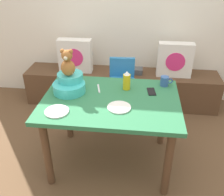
{
  "coord_description": "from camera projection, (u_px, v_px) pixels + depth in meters",
  "views": [
    {
      "loc": [
        0.24,
        -1.93,
        1.88
      ],
      "look_at": [
        0.0,
        0.1,
        0.69
      ],
      "focal_mm": 40.53,
      "sensor_mm": 36.0,
      "label": 1
    }
  ],
  "objects": [
    {
      "name": "pillow_floral_right",
      "position": [
        175.0,
        60.0,
        3.22
      ],
      "size": [
        0.44,
        0.15,
        0.44
      ],
      "color": "white",
      "rests_on": "window_bench"
    },
    {
      "name": "infant_seat_teal",
      "position": [
        70.0,
        84.0,
        2.35
      ],
      "size": [
        0.3,
        0.33,
        0.16
      ],
      "color": "#3DBCB8",
      "rests_on": "dining_table"
    },
    {
      "name": "coffee_mug",
      "position": [
        165.0,
        81.0,
        2.45
      ],
      "size": [
        0.12,
        0.08,
        0.09
      ],
      "color": "#335999",
      "rests_on": "dining_table"
    },
    {
      "name": "teddy_bear",
      "position": [
        68.0,
        63.0,
        2.24
      ],
      "size": [
        0.13,
        0.12,
        0.25
      ],
      "color": "#9E602D",
      "rests_on": "infant_seat_teal"
    },
    {
      "name": "book_stack",
      "position": [
        135.0,
        71.0,
        3.38
      ],
      "size": [
        0.2,
        0.14,
        0.07
      ],
      "primitive_type": "cube",
      "color": "#4D4F52",
      "rests_on": "window_bench"
    },
    {
      "name": "pillow_floral_left",
      "position": [
        75.0,
        56.0,
        3.34
      ],
      "size": [
        0.44,
        0.15,
        0.44
      ],
      "color": "white",
      "rests_on": "window_bench"
    },
    {
      "name": "back_wall",
      "position": [
        124.0,
        4.0,
        3.22
      ],
      "size": [
        4.4,
        0.1,
        2.6
      ],
      "primitive_type": "cube",
      "color": "silver",
      "rests_on": "ground_plane"
    },
    {
      "name": "highchair",
      "position": [
        122.0,
        83.0,
        3.0
      ],
      "size": [
        0.34,
        0.46,
        0.79
      ],
      "color": "#2672B2",
      "rests_on": "ground_plane"
    },
    {
      "name": "dinner_plate_near",
      "position": [
        119.0,
        107.0,
        2.12
      ],
      "size": [
        0.2,
        0.2,
        0.01
      ],
      "primitive_type": "cylinder",
      "color": "white",
      "rests_on": "dining_table"
    },
    {
      "name": "window_bench",
      "position": [
        121.0,
        87.0,
        3.53
      ],
      "size": [
        2.6,
        0.44,
        0.46
      ],
      "primitive_type": "cube",
      "color": "brown",
      "rests_on": "ground_plane"
    },
    {
      "name": "ketchup_bottle",
      "position": [
        127.0,
        81.0,
        2.37
      ],
      "size": [
        0.07,
        0.07,
        0.18
      ],
      "color": "gold",
      "rests_on": "dining_table"
    },
    {
      "name": "ground_plane",
      "position": [
        111.0,
        160.0,
        2.63
      ],
      "size": [
        8.0,
        8.0,
        0.0
      ],
      "primitive_type": "plane",
      "color": "brown"
    },
    {
      "name": "dinner_plate_far",
      "position": [
        57.0,
        111.0,
        2.07
      ],
      "size": [
        0.2,
        0.2,
        0.01
      ],
      "primitive_type": "cylinder",
      "color": "white",
      "rests_on": "dining_table"
    },
    {
      "name": "cell_phone",
      "position": [
        151.0,
        92.0,
        2.36
      ],
      "size": [
        0.09,
        0.15,
        0.01
      ],
      "primitive_type": "cube",
      "rotation": [
        0.0,
        0.0,
        0.13
      ],
      "color": "black",
      "rests_on": "dining_table"
    },
    {
      "name": "dining_table",
      "position": [
        111.0,
        109.0,
        2.31
      ],
      "size": [
        1.22,
        0.87,
        0.74
      ],
      "color": "#2D7247",
      "rests_on": "ground_plane"
    },
    {
      "name": "table_fork",
      "position": [
        99.0,
        89.0,
        2.41
      ],
      "size": [
        0.06,
        0.17,
        0.01
      ],
      "primitive_type": "cube",
      "rotation": [
        0.0,
        0.0,
        0.24
      ],
      "color": "silver",
      "rests_on": "dining_table"
    }
  ]
}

